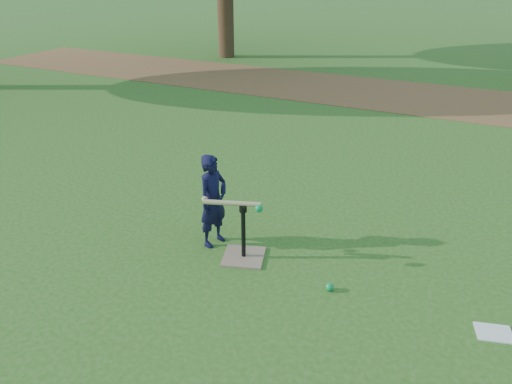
% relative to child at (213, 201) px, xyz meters
% --- Properties ---
extents(ground, '(80.00, 80.00, 0.00)m').
position_rel_child_xyz_m(ground, '(0.55, 0.01, -0.53)').
color(ground, '#285116').
rests_on(ground, ground).
extents(dirt_strip, '(24.00, 3.00, 0.01)m').
position_rel_child_xyz_m(dirt_strip, '(0.55, 7.51, -0.52)').
color(dirt_strip, brown).
rests_on(dirt_strip, ground).
extents(child, '(0.33, 0.43, 1.05)m').
position_rel_child_xyz_m(child, '(0.00, 0.00, 0.00)').
color(child, black).
rests_on(child, ground).
extents(wiffle_ball_ground, '(0.08, 0.08, 0.08)m').
position_rel_child_xyz_m(wiffle_ball_ground, '(1.45, -0.28, -0.49)').
color(wiffle_ball_ground, '#0C8640').
rests_on(wiffle_ball_ground, ground).
extents(clipboard, '(0.35, 0.30, 0.01)m').
position_rel_child_xyz_m(clipboard, '(2.91, -0.24, -0.52)').
color(clipboard, white).
rests_on(clipboard, ground).
extents(batting_tee, '(0.54, 0.54, 0.61)m').
position_rel_child_xyz_m(batting_tee, '(0.43, -0.13, -0.42)').
color(batting_tee, '#876C55').
rests_on(batting_tee, ground).
extents(swing_action, '(0.70, 0.25, 0.10)m').
position_rel_child_xyz_m(swing_action, '(0.35, -0.16, 0.11)').
color(swing_action, tan).
rests_on(swing_action, ground).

